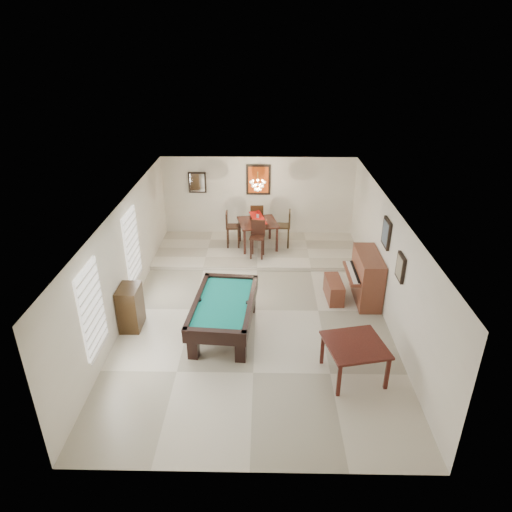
{
  "coord_description": "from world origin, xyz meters",
  "views": [
    {
      "loc": [
        0.19,
        -9.24,
        5.94
      ],
      "look_at": [
        0.0,
        0.6,
        1.15
      ],
      "focal_mm": 32.0,
      "sensor_mm": 36.0,
      "label": 1
    }
  ],
  "objects_px": {
    "dining_chair_south": "(257,240)",
    "dining_chair_north": "(257,220)",
    "pool_table": "(224,317)",
    "dining_chair_west": "(233,229)",
    "dining_chair_east": "(283,229)",
    "piano_bench": "(334,289)",
    "flower_vase": "(258,214)",
    "chandelier": "(258,182)",
    "apothecary_chest": "(131,307)",
    "upright_piano": "(361,277)",
    "dining_table": "(258,232)",
    "square_table": "(354,360)"
  },
  "relations": [
    {
      "from": "upright_piano",
      "to": "apothecary_chest",
      "type": "relative_size",
      "value": 1.45
    },
    {
      "from": "pool_table",
      "to": "dining_chair_north",
      "type": "xyz_separation_m",
      "value": [
        0.62,
        5.11,
        0.28
      ]
    },
    {
      "from": "dining_table",
      "to": "chandelier",
      "type": "bearing_deg",
      "value": -89.91
    },
    {
      "from": "pool_table",
      "to": "upright_piano",
      "type": "height_order",
      "value": "upright_piano"
    },
    {
      "from": "dining_chair_west",
      "to": "dining_chair_east",
      "type": "bearing_deg",
      "value": -90.48
    },
    {
      "from": "flower_vase",
      "to": "dining_table",
      "type": "bearing_deg",
      "value": -90.0
    },
    {
      "from": "flower_vase",
      "to": "dining_chair_west",
      "type": "relative_size",
      "value": 0.22
    },
    {
      "from": "upright_piano",
      "to": "apothecary_chest",
      "type": "xyz_separation_m",
      "value": [
        -5.33,
        -1.31,
        -0.1
      ]
    },
    {
      "from": "piano_bench",
      "to": "dining_chair_east",
      "type": "bearing_deg",
      "value": 112.25
    },
    {
      "from": "flower_vase",
      "to": "dining_chair_south",
      "type": "height_order",
      "value": "flower_vase"
    },
    {
      "from": "pool_table",
      "to": "dining_chair_south",
      "type": "xyz_separation_m",
      "value": [
        0.67,
        3.57,
        0.27
      ]
    },
    {
      "from": "chandelier",
      "to": "apothecary_chest",
      "type": "bearing_deg",
      "value": -125.11
    },
    {
      "from": "dining_chair_north",
      "to": "pool_table",
      "type": "bearing_deg",
      "value": 79.82
    },
    {
      "from": "piano_bench",
      "to": "flower_vase",
      "type": "xyz_separation_m",
      "value": [
        -1.93,
        2.85,
        0.9
      ]
    },
    {
      "from": "dining_table",
      "to": "piano_bench",
      "type": "bearing_deg",
      "value": -55.83
    },
    {
      "from": "square_table",
      "to": "chandelier",
      "type": "height_order",
      "value": "chandelier"
    },
    {
      "from": "flower_vase",
      "to": "dining_chair_south",
      "type": "distance_m",
      "value": 0.91
    },
    {
      "from": "dining_chair_west",
      "to": "chandelier",
      "type": "relative_size",
      "value": 1.82
    },
    {
      "from": "upright_piano",
      "to": "dining_chair_east",
      "type": "xyz_separation_m",
      "value": [
        -1.82,
        2.87,
        0.08
      ]
    },
    {
      "from": "flower_vase",
      "to": "dining_chair_west",
      "type": "bearing_deg",
      "value": -179.67
    },
    {
      "from": "pool_table",
      "to": "dining_chair_south",
      "type": "bearing_deg",
      "value": 84.05
    },
    {
      "from": "piano_bench",
      "to": "flower_vase",
      "type": "height_order",
      "value": "flower_vase"
    },
    {
      "from": "apothecary_chest",
      "to": "upright_piano",
      "type": "bearing_deg",
      "value": 13.78
    },
    {
      "from": "flower_vase",
      "to": "chandelier",
      "type": "height_order",
      "value": "chandelier"
    },
    {
      "from": "dining_chair_east",
      "to": "chandelier",
      "type": "xyz_separation_m",
      "value": [
        -0.76,
        -0.25,
        1.52
      ]
    },
    {
      "from": "piano_bench",
      "to": "flower_vase",
      "type": "bearing_deg",
      "value": 124.17
    },
    {
      "from": "square_table",
      "to": "dining_table",
      "type": "height_order",
      "value": "dining_table"
    },
    {
      "from": "dining_chair_west",
      "to": "piano_bench",
      "type": "bearing_deg",
      "value": -138.43
    },
    {
      "from": "apothecary_chest",
      "to": "dining_chair_east",
      "type": "distance_m",
      "value": 5.46
    },
    {
      "from": "square_table",
      "to": "dining_chair_north",
      "type": "bearing_deg",
      "value": 106.85
    },
    {
      "from": "dining_table",
      "to": "flower_vase",
      "type": "relative_size",
      "value": 4.54
    },
    {
      "from": "dining_chair_south",
      "to": "dining_chair_north",
      "type": "distance_m",
      "value": 1.54
    },
    {
      "from": "dining_table",
      "to": "dining_chair_west",
      "type": "xyz_separation_m",
      "value": [
        -0.74,
        -0.0,
        0.09
      ]
    },
    {
      "from": "pool_table",
      "to": "dining_chair_west",
      "type": "relative_size",
      "value": 2.12
    },
    {
      "from": "square_table",
      "to": "dining_chair_north",
      "type": "relative_size",
      "value": 0.98
    },
    {
      "from": "square_table",
      "to": "dining_table",
      "type": "bearing_deg",
      "value": 108.57
    },
    {
      "from": "apothecary_chest",
      "to": "dining_table",
      "type": "distance_m",
      "value": 4.98
    },
    {
      "from": "dining_chair_north",
      "to": "dining_chair_east",
      "type": "height_order",
      "value": "dining_chair_east"
    },
    {
      "from": "piano_bench",
      "to": "chandelier",
      "type": "bearing_deg",
      "value": 126.4
    },
    {
      "from": "piano_bench",
      "to": "dining_chair_east",
      "type": "relative_size",
      "value": 0.82
    },
    {
      "from": "apothecary_chest",
      "to": "chandelier",
      "type": "height_order",
      "value": "chandelier"
    },
    {
      "from": "square_table",
      "to": "dining_chair_south",
      "type": "xyz_separation_m",
      "value": [
        -1.92,
        4.94,
        0.29
      ]
    },
    {
      "from": "pool_table",
      "to": "flower_vase",
      "type": "distance_m",
      "value": 4.44
    },
    {
      "from": "dining_chair_south",
      "to": "dining_chair_north",
      "type": "bearing_deg",
      "value": 99.57
    },
    {
      "from": "apothecary_chest",
      "to": "flower_vase",
      "type": "xyz_separation_m",
      "value": [
        2.76,
        4.15,
        0.66
      ]
    },
    {
      "from": "piano_bench",
      "to": "dining_table",
      "type": "xyz_separation_m",
      "value": [
        -1.93,
        2.85,
        0.32
      ]
    },
    {
      "from": "square_table",
      "to": "piano_bench",
      "type": "height_order",
      "value": "square_table"
    },
    {
      "from": "square_table",
      "to": "flower_vase",
      "type": "height_order",
      "value": "flower_vase"
    },
    {
      "from": "flower_vase",
      "to": "dining_chair_west",
      "type": "xyz_separation_m",
      "value": [
        -0.74,
        -0.0,
        -0.49
      ]
    },
    {
      "from": "square_table",
      "to": "apothecary_chest",
      "type": "relative_size",
      "value": 1.07
    }
  ]
}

